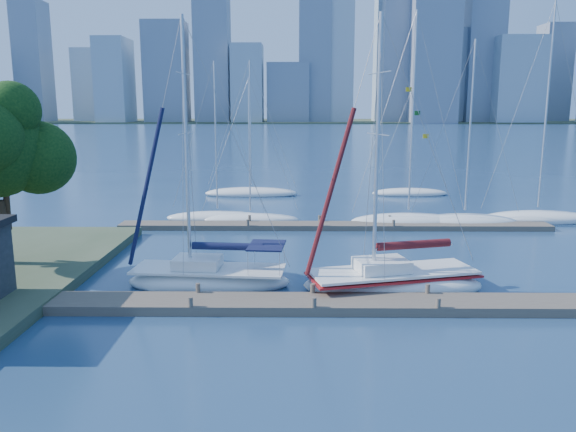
{
  "coord_description": "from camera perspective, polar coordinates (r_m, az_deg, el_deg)",
  "views": [
    {
      "loc": [
        -0.81,
        -22.46,
        8.33
      ],
      "look_at": [
        -1.11,
        4.0,
        3.2
      ],
      "focal_mm": 35.0,
      "sensor_mm": 36.0,
      "label": 1
    }
  ],
  "objects": [
    {
      "name": "far_dock",
      "position": [
        39.41,
        4.72,
        -1.01
      ],
      "size": [
        30.0,
        1.8,
        0.36
      ],
      "primitive_type": "cube",
      "color": "brown",
      "rests_on": "ground"
    },
    {
      "name": "bg_boat_0",
      "position": [
        42.44,
        -7.15,
        -0.12
      ],
      "size": [
        7.91,
        4.54,
        11.92
      ],
      "rotation": [
        0.0,
        0.0,
        -0.35
      ],
      "color": "white",
      "rests_on": "ground"
    },
    {
      "name": "skyline",
      "position": [
        315.14,
        5.42,
        16.16
      ],
      "size": [
        502.71,
        51.31,
        114.18
      ],
      "color": "#7D93A2",
      "rests_on": "ground"
    },
    {
      "name": "near_dock",
      "position": [
        23.9,
        2.58,
        -8.94
      ],
      "size": [
        26.0,
        2.0,
        0.4
      ],
      "primitive_type": "cube",
      "color": "brown",
      "rests_on": "ground"
    },
    {
      "name": "bg_boat_5",
      "position": [
        45.4,
        23.99,
        -0.17
      ],
      "size": [
        8.38,
        2.51,
        15.97
      ],
      "rotation": [
        0.0,
        0.0,
        -0.0
      ],
      "color": "white",
      "rests_on": "ground"
    },
    {
      "name": "bg_boat_3",
      "position": [
        41.42,
        12.12,
        -0.46
      ],
      "size": [
        8.56,
        3.56,
        15.21
      ],
      "rotation": [
        0.0,
        0.0,
        0.13
      ],
      "color": "white",
      "rests_on": "ground"
    },
    {
      "name": "bg_boat_4",
      "position": [
        42.35,
        17.49,
        -0.5
      ],
      "size": [
        7.67,
        2.49,
        13.28
      ],
      "rotation": [
        0.0,
        0.0,
        -0.01
      ],
      "color": "white",
      "rests_on": "ground"
    },
    {
      "name": "bg_boat_1",
      "position": [
        41.55,
        -3.84,
        -0.32
      ],
      "size": [
        7.49,
        3.7,
        10.7
      ],
      "rotation": [
        0.0,
        0.0,
        0.26
      ],
      "color": "white",
      "rests_on": "ground"
    },
    {
      "name": "bg_boat_7",
      "position": [
        55.44,
        12.27,
        2.32
      ],
      "size": [
        7.4,
        2.75,
        10.86
      ],
      "rotation": [
        0.0,
        0.0,
        0.09
      ],
      "color": "white",
      "rests_on": "ground"
    },
    {
      "name": "far_shore",
      "position": [
        342.56,
        0.79,
        9.57
      ],
      "size": [
        800.0,
        100.0,
        1.5
      ],
      "primitive_type": "cube",
      "color": "#38472D",
      "rests_on": "ground"
    },
    {
      "name": "bg_boat_6",
      "position": [
        54.04,
        -3.75,
        2.36
      ],
      "size": [
        9.2,
        4.7,
        12.99
      ],
      "rotation": [
        0.0,
        0.0,
        -0.27
      ],
      "color": "white",
      "rests_on": "ground"
    },
    {
      "name": "sailboat_maroon",
      "position": [
        26.36,
        10.59,
        -5.36
      ],
      "size": [
        8.66,
        4.68,
        12.85
      ],
      "rotation": [
        0.0,
        0.0,
        0.25
      ],
      "color": "white",
      "rests_on": "ground"
    },
    {
      "name": "ground",
      "position": [
        23.96,
        2.57,
        -9.39
      ],
      "size": [
        700.0,
        700.0,
        0.0
      ],
      "primitive_type": "plane",
      "color": "navy",
      "rests_on": "ground"
    },
    {
      "name": "sailboat_navy",
      "position": [
        26.74,
        -8.06,
        -4.89
      ],
      "size": [
        7.84,
        3.15,
        12.86
      ],
      "rotation": [
        0.0,
        0.0,
        -0.09
      ],
      "color": "white",
      "rests_on": "ground"
    }
  ]
}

